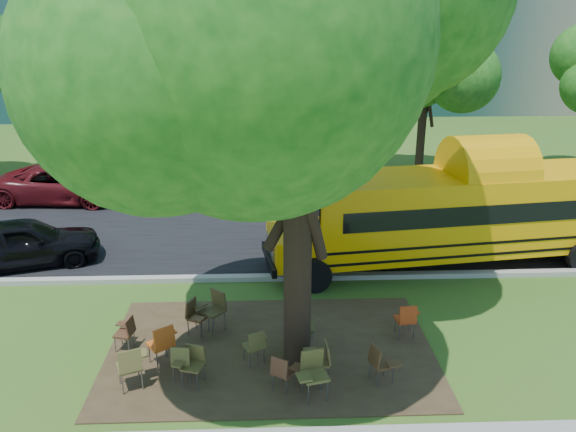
{
  "coord_description": "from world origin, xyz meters",
  "views": [
    {
      "loc": [
        0.97,
        -11.04,
        6.8
      ],
      "look_at": [
        1.52,
        3.26,
        1.77
      ],
      "focal_mm": 35.0,
      "sensor_mm": 36.0,
      "label": 1
    }
  ],
  "objects_px": {
    "chair_0": "(131,364)",
    "chair_8": "(126,330)",
    "chair_3": "(192,361)",
    "chair_10": "(195,314)",
    "chair_9": "(213,306)",
    "chair_12": "(303,325)",
    "main_tree": "(299,91)",
    "chair_4": "(283,370)",
    "black_car": "(23,243)",
    "chair_6": "(321,357)",
    "chair_11": "(256,343)",
    "chair_5": "(313,370)",
    "chair_7": "(380,361)",
    "chair_1": "(183,359)",
    "chair_2": "(163,341)",
    "bg_car_red": "(64,184)",
    "school_bus": "(478,211)",
    "chair_13": "(407,317)"
  },
  "relations": [
    {
      "from": "chair_0",
      "to": "chair_8",
      "type": "distance_m",
      "value": 1.47
    },
    {
      "from": "school_bus",
      "to": "chair_13",
      "type": "xyz_separation_m",
      "value": [
        -2.98,
        -4.16,
        -1.04
      ]
    },
    {
      "from": "chair_2",
      "to": "chair_3",
      "type": "height_order",
      "value": "chair_2"
    },
    {
      "from": "chair_4",
      "to": "school_bus",
      "type": "bearing_deg",
      "value": 78.8
    },
    {
      "from": "chair_6",
      "to": "chair_11",
      "type": "xyz_separation_m",
      "value": [
        -1.29,
        0.59,
        -0.03
      ]
    },
    {
      "from": "chair_2",
      "to": "chair_9",
      "type": "xyz_separation_m",
      "value": [
        0.91,
        1.41,
        0.01
      ]
    },
    {
      "from": "chair_1",
      "to": "chair_13",
      "type": "height_order",
      "value": "chair_13"
    },
    {
      "from": "chair_6",
      "to": "chair_8",
      "type": "xyz_separation_m",
      "value": [
        -4.09,
        1.24,
        -0.04
      ]
    },
    {
      "from": "black_car",
      "to": "chair_6",
      "type": "bearing_deg",
      "value": -142.67
    },
    {
      "from": "chair_0",
      "to": "chair_3",
      "type": "relative_size",
      "value": 1.15
    },
    {
      "from": "chair_5",
      "to": "chair_10",
      "type": "height_order",
      "value": "chair_5"
    },
    {
      "from": "chair_3",
      "to": "black_car",
      "type": "height_order",
      "value": "black_car"
    },
    {
      "from": "chair_1",
      "to": "bg_car_red",
      "type": "xyz_separation_m",
      "value": [
        -6.28,
        11.9,
        0.22
      ]
    },
    {
      "from": "chair_13",
      "to": "chair_9",
      "type": "bearing_deg",
      "value": 167.95
    },
    {
      "from": "chair_0",
      "to": "chair_11",
      "type": "height_order",
      "value": "chair_0"
    },
    {
      "from": "chair_5",
      "to": "chair_11",
      "type": "bearing_deg",
      "value": -59.16
    },
    {
      "from": "black_car",
      "to": "chair_12",
      "type": "bearing_deg",
      "value": -136.99
    },
    {
      "from": "chair_8",
      "to": "black_car",
      "type": "bearing_deg",
      "value": 53.02
    },
    {
      "from": "main_tree",
      "to": "chair_7",
      "type": "bearing_deg",
      "value": -27.11
    },
    {
      "from": "chair_0",
      "to": "chair_9",
      "type": "relative_size",
      "value": 0.97
    },
    {
      "from": "school_bus",
      "to": "chair_13",
      "type": "distance_m",
      "value": 5.22
    },
    {
      "from": "chair_5",
      "to": "chair_9",
      "type": "relative_size",
      "value": 0.98
    },
    {
      "from": "chair_3",
      "to": "chair_10",
      "type": "bearing_deg",
      "value": -67.93
    },
    {
      "from": "chair_10",
      "to": "chair_5",
      "type": "bearing_deg",
      "value": 71.02
    },
    {
      "from": "chair_0",
      "to": "chair_2",
      "type": "relative_size",
      "value": 0.98
    },
    {
      "from": "chair_1",
      "to": "chair_0",
      "type": "bearing_deg",
      "value": -158.8
    },
    {
      "from": "chair_0",
      "to": "chair_7",
      "type": "xyz_separation_m",
      "value": [
        4.81,
        0.0,
        -0.07
      ]
    },
    {
      "from": "chair_7",
      "to": "chair_8",
      "type": "distance_m",
      "value": 5.42
    },
    {
      "from": "chair_0",
      "to": "chair_5",
      "type": "distance_m",
      "value": 3.47
    },
    {
      "from": "main_tree",
      "to": "chair_9",
      "type": "relative_size",
      "value": 9.44
    },
    {
      "from": "chair_3",
      "to": "chair_0",
      "type": "bearing_deg",
      "value": 24.47
    },
    {
      "from": "main_tree",
      "to": "chair_4",
      "type": "xyz_separation_m",
      "value": [
        -0.32,
        -0.99,
        -5.11
      ]
    },
    {
      "from": "school_bus",
      "to": "chair_10",
      "type": "bearing_deg",
      "value": -161.39
    },
    {
      "from": "chair_9",
      "to": "black_car",
      "type": "relative_size",
      "value": 0.23
    },
    {
      "from": "chair_13",
      "to": "black_car",
      "type": "distance_m",
      "value": 11.05
    },
    {
      "from": "chair_1",
      "to": "chair_3",
      "type": "height_order",
      "value": "chair_3"
    },
    {
      "from": "chair_4",
      "to": "chair_5",
      "type": "distance_m",
      "value": 0.58
    },
    {
      "from": "school_bus",
      "to": "chair_4",
      "type": "relative_size",
      "value": 14.41
    },
    {
      "from": "chair_3",
      "to": "chair_5",
      "type": "relative_size",
      "value": 0.86
    },
    {
      "from": "chair_0",
      "to": "chair_3",
      "type": "xyz_separation_m",
      "value": [
        1.14,
        0.15,
        -0.07
      ]
    },
    {
      "from": "chair_11",
      "to": "chair_7",
      "type": "bearing_deg",
      "value": -43.93
    },
    {
      "from": "chair_10",
      "to": "chair_12",
      "type": "relative_size",
      "value": 1.09
    },
    {
      "from": "chair_9",
      "to": "chair_12",
      "type": "xyz_separation_m",
      "value": [
        2.0,
        -0.72,
        -0.12
      ]
    },
    {
      "from": "chair_3",
      "to": "chair_12",
      "type": "height_order",
      "value": "chair_3"
    },
    {
      "from": "chair_4",
      "to": "chair_7",
      "type": "bearing_deg",
      "value": 38.3
    },
    {
      "from": "chair_8",
      "to": "chair_9",
      "type": "distance_m",
      "value": 1.97
    },
    {
      "from": "chair_8",
      "to": "chair_10",
      "type": "relative_size",
      "value": 0.92
    },
    {
      "from": "black_car",
      "to": "chair_0",
      "type": "bearing_deg",
      "value": -160.45
    },
    {
      "from": "chair_6",
      "to": "black_car",
      "type": "xyz_separation_m",
      "value": [
        -8.09,
        5.84,
        0.19
      ]
    },
    {
      "from": "chair_2",
      "to": "chair_7",
      "type": "distance_m",
      "value": 4.4
    }
  ]
}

